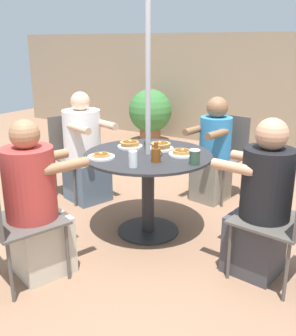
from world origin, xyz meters
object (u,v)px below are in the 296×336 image
Objects in this scene: diner_north at (84,153)px; diner_west at (213,154)px; patio_table at (148,173)px; syrup_bottle at (156,154)px; diner_east at (36,207)px; pancake_plate_d at (101,156)px; patio_chair_north at (75,150)px; patio_chair_south at (286,216)px; patio_chair_east at (11,216)px; potted_shrub at (150,113)px; patio_chair_west at (222,150)px; pancake_plate_b at (130,145)px; coffee_cup at (195,157)px; pancake_plate_c at (161,146)px; drinking_glass_a at (133,159)px; pancake_plate_a at (182,153)px; diner_south at (261,206)px.

diner_north is 1.04× the size of diner_west.
syrup_bottle is (0.17, -0.16, 0.23)m from patio_table.
diner_east is 5.18× the size of pancake_plate_d.
patio_chair_north and patio_chair_south have the same top height.
potted_shrub reaches higher than patio_chair_east.
patio_chair_west is 1.19m from pancake_plate_b.
diner_west reaches higher than potted_shrub.
diner_east is (-0.31, -0.96, -0.02)m from patio_table.
pancake_plate_c is at bearing 151.41° from coffee_cup.
syrup_bottle reaches higher than patio_chair_south.
pancake_plate_b is at bearing 91.08° from patio_chair_north.
patio_chair_east is 1.00× the size of patio_chair_west.
syrup_bottle is at bearing 98.53° from patio_chair_west.
diner_east reaches higher than coffee_cup.
patio_chair_east is 0.76× the size of diner_east.
patio_table is at bearing 90.00° from patio_chair_north.
pancake_plate_d is 0.25× the size of potted_shrub.
diner_east reaches higher than patio_table.
patio_chair_south is (1.48, 0.81, -0.02)m from diner_east.
patio_chair_north is (-1.13, 0.35, -0.04)m from patio_table.
coffee_cup is 0.47m from drinking_glass_a.
diner_east is 1.04× the size of diner_west.
drinking_glass_a is (-0.07, -1.36, 0.27)m from diner_west.
diner_north reaches higher than pancake_plate_a.
diner_north is at bearing 90.00° from patio_chair_north.
patio_table is 4.91× the size of pancake_plate_b.
patio_chair_east is 1.14m from syrup_bottle.
syrup_bottle is at bearing -57.35° from potted_shrub.
diner_south is 1.28m from pancake_plate_d.
diner_south is 3.91m from potted_shrub.
patio_chair_north is at bearing 143.58° from pancake_plate_d.
patio_chair_south is 1.04m from syrup_bottle.
patio_chair_west reaches higher than pancake_plate_c.
pancake_plate_d is at bearing -64.81° from potted_shrub.
patio_chair_west is (-0.80, 1.30, -0.02)m from diner_south.
drinking_glass_a reaches higher than pancake_plate_c.
coffee_cup is at bearing 70.50° from patio_chair_east.
pancake_plate_b is (-1.25, 0.22, 0.21)m from diner_south.
diner_east is at bearing -93.28° from pancake_plate_b.
pancake_plate_d is at bearing -90.82° from pancake_plate_b.
patio_chair_east is 1.37m from coffee_cup.
patio_chair_south is 7.47× the size of coffee_cup.
patio_table is at bearing -20.92° from pancake_plate_b.
patio_chair_south is 3.94× the size of pancake_plate_d.
pancake_plate_d is (0.05, 0.66, 0.21)m from diner_east.
pancake_plate_b is (-1.42, 0.25, 0.24)m from patio_chair_south.
diner_west is at bearing 48.69° from patio_chair_south.
coffee_cup is (0.70, -0.15, 0.03)m from pancake_plate_b.
diner_south reaches higher than diner_north.
coffee_cup is at bearing 111.30° from patio_chair_west.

